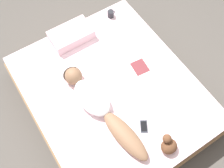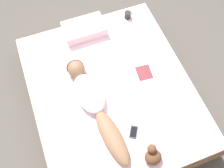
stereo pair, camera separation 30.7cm
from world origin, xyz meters
TOP-DOWN VIEW (x-y plane):
  - ground_plane at (0.00, 0.00)m, footprint 12.00×12.00m
  - bed at (0.00, 0.00)m, footprint 1.92×2.27m
  - person at (-0.27, -0.11)m, footprint 0.40×1.39m
  - open_magazine at (0.32, 0.07)m, footprint 0.57×0.35m
  - coffee_mug at (0.59, 0.94)m, footprint 0.12×0.09m
  - cell_phone at (0.04, -0.59)m, footprint 0.14×0.17m
  - plush_toy at (0.11, -0.91)m, footprint 0.18×0.19m
  - pillow at (-0.04, 0.90)m, footprint 0.54×0.33m

SIDE VIEW (x-z plane):
  - ground_plane at x=0.00m, z-range 0.00..0.00m
  - bed at x=0.00m, z-range 0.00..0.44m
  - open_magazine at x=0.32m, z-range 0.45..0.46m
  - cell_phone at x=0.04m, z-range 0.45..0.46m
  - coffee_mug at x=0.59m, z-range 0.45..0.55m
  - pillow at x=-0.04m, z-range 0.45..0.59m
  - person at x=-0.27m, z-range 0.43..0.64m
  - plush_toy at x=0.11m, z-range 0.43..0.65m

